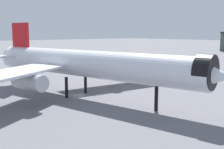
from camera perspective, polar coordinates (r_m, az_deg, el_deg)
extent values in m
plane|color=slate|center=(67.83, -7.03, -4.27)|extent=(900.00, 900.00, 0.00)
cylinder|color=silver|center=(64.75, -5.53, 2.24)|extent=(58.30, 18.81, 6.08)
cone|color=silver|center=(49.69, 19.84, -0.18)|extent=(7.84, 7.29, 5.96)
cone|color=silver|center=(87.30, -19.67, 3.42)|extent=(8.99, 7.38, 5.78)
cylinder|color=black|center=(50.00, 18.54, 0.47)|extent=(4.03, 6.60, 6.14)
cube|color=silver|center=(79.99, 0.07, 2.95)|extent=(11.71, 27.02, 0.49)
cylinder|color=#B7BAC1|center=(76.89, -0.53, 1.21)|extent=(8.71, 5.07, 3.35)
cube|color=silver|center=(58.02, -19.84, 0.26)|extent=(21.46, 27.36, 0.49)
cylinder|color=#B7BAC1|center=(58.92, -16.43, -1.43)|extent=(8.71, 5.07, 3.35)
cube|color=red|center=(83.13, -18.09, 6.62)|extent=(6.97, 2.14, 9.73)
cube|color=silver|center=(88.27, -14.75, 4.09)|extent=(7.44, 11.41, 0.36)
cylinder|color=black|center=(54.78, 9.01, -4.82)|extent=(0.73, 0.73, 4.87)
cylinder|color=black|center=(69.83, -5.42, -1.84)|extent=(0.73, 0.73, 4.87)
cylinder|color=black|center=(65.40, -9.25, -2.63)|extent=(0.73, 0.73, 4.87)
cone|color=#F2600C|center=(99.91, 1.14, 0.14)|extent=(0.51, 0.51, 0.64)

